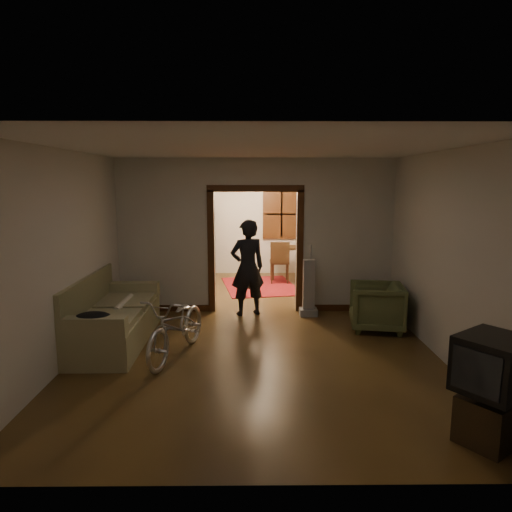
{
  "coord_description": "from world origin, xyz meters",
  "views": [
    {
      "loc": [
        -0.06,
        -7.53,
        2.39
      ],
      "look_at": [
        0.0,
        -0.3,
        1.2
      ],
      "focal_mm": 32.0,
      "sensor_mm": 36.0,
      "label": 1
    }
  ],
  "objects_px": {
    "locker": "(198,245)",
    "sofa": "(112,310)",
    "armchair": "(376,307)",
    "desk": "(292,263)",
    "person": "(247,268)",
    "bicycle": "(177,326)"
  },
  "relations": [
    {
      "from": "locker",
      "to": "sofa",
      "type": "bearing_deg",
      "value": -95.71
    },
    {
      "from": "armchair",
      "to": "desk",
      "type": "xyz_separation_m",
      "value": [
        -1.02,
        3.9,
        0.02
      ]
    },
    {
      "from": "armchair",
      "to": "person",
      "type": "relative_size",
      "value": 0.49
    },
    {
      "from": "person",
      "to": "desk",
      "type": "distance_m",
      "value": 3.25
    },
    {
      "from": "bicycle",
      "to": "desk",
      "type": "bearing_deg",
      "value": 83.72
    },
    {
      "from": "bicycle",
      "to": "person",
      "type": "relative_size",
      "value": 0.97
    },
    {
      "from": "person",
      "to": "locker",
      "type": "xyz_separation_m",
      "value": [
        -1.27,
        3.25,
        -0.05
      ]
    },
    {
      "from": "bicycle",
      "to": "locker",
      "type": "distance_m",
      "value": 5.28
    },
    {
      "from": "sofa",
      "to": "desk",
      "type": "height_order",
      "value": "sofa"
    },
    {
      "from": "desk",
      "to": "armchair",
      "type": "bearing_deg",
      "value": -88.69
    },
    {
      "from": "armchair",
      "to": "person",
      "type": "xyz_separation_m",
      "value": [
        -2.09,
        0.87,
        0.48
      ]
    },
    {
      "from": "armchair",
      "to": "person",
      "type": "bearing_deg",
      "value": -103.42
    },
    {
      "from": "locker",
      "to": "desk",
      "type": "relative_size",
      "value": 1.51
    },
    {
      "from": "armchair",
      "to": "person",
      "type": "height_order",
      "value": "person"
    },
    {
      "from": "bicycle",
      "to": "desk",
      "type": "relative_size",
      "value": 1.55
    },
    {
      "from": "sofa",
      "to": "locker",
      "type": "distance_m",
      "value": 4.79
    },
    {
      "from": "locker",
      "to": "desk",
      "type": "distance_m",
      "value": 2.39
    },
    {
      "from": "person",
      "to": "locker",
      "type": "height_order",
      "value": "person"
    },
    {
      "from": "bicycle",
      "to": "person",
      "type": "height_order",
      "value": "person"
    },
    {
      "from": "desk",
      "to": "locker",
      "type": "bearing_deg",
      "value": 161.37
    },
    {
      "from": "bicycle",
      "to": "sofa",
      "type": "bearing_deg",
      "value": 168.63
    },
    {
      "from": "bicycle",
      "to": "desk",
      "type": "xyz_separation_m",
      "value": [
        2.02,
        5.04,
        -0.04
      ]
    }
  ]
}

